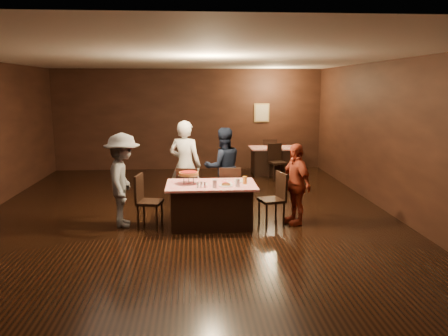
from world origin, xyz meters
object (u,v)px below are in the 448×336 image
(chair_back_near, at_px, (277,162))
(back_table, at_px, (273,161))
(pizza_stand, at_px, (189,174))
(glass_front_left, at_px, (215,184))
(chair_far_left, at_px, (189,190))
(main_table, at_px, (211,205))
(chair_end_right, at_px, (272,199))
(glass_front_right, at_px, (238,183))
(chair_back_far, at_px, (269,154))
(plate_empty, at_px, (241,181))
(diner_grey_knit, at_px, (123,180))
(diner_white_jacket, at_px, (185,165))
(chair_far_right, at_px, (230,190))
(glass_amber, at_px, (245,180))
(diner_red_shirt, at_px, (295,184))
(diner_navy_hoodie, at_px, (223,167))
(chair_end_left, at_px, (150,201))

(chair_back_near, bearing_deg, back_table, 75.67)
(pizza_stand, distance_m, glass_front_left, 0.58)
(chair_far_left, bearing_deg, glass_front_left, 125.77)
(main_table, xyz_separation_m, chair_end_right, (1.10, 0.00, 0.09))
(chair_far_left, xyz_separation_m, chair_back_near, (2.36, 3.19, 0.00))
(pizza_stand, xyz_separation_m, glass_front_right, (0.85, -0.30, -0.11))
(chair_back_far, distance_m, plate_empty, 5.29)
(main_table, relative_size, glass_front_right, 11.43)
(diner_grey_knit, bearing_deg, chair_end_right, -96.01)
(back_table, height_order, plate_empty, plate_empty)
(diner_white_jacket, bearing_deg, chair_far_left, 122.82)
(diner_white_jacket, xyz_separation_m, diner_grey_knit, (-1.09, -1.04, -0.07))
(chair_far_right, height_order, diner_grey_knit, diner_grey_knit)
(glass_front_left, distance_m, glass_amber, 0.60)
(diner_red_shirt, bearing_deg, chair_end_right, -107.42)
(main_table, relative_size, diner_white_jacket, 0.88)
(chair_end_right, bearing_deg, glass_front_left, -88.50)
(diner_white_jacket, xyz_separation_m, glass_amber, (1.08, -1.18, -0.07))
(glass_front_right, relative_size, glass_amber, 1.00)
(diner_navy_hoodie, bearing_deg, chair_far_left, 25.77)
(diner_white_jacket, relative_size, glass_amber, 13.02)
(chair_far_left, bearing_deg, plate_empty, 160.30)
(chair_end_left, xyz_separation_m, diner_navy_hoodie, (1.40, 1.31, 0.35))
(chair_back_near, bearing_deg, chair_end_left, -142.13)
(chair_back_far, distance_m, pizza_stand, 5.72)
(chair_far_right, bearing_deg, diner_white_jacket, -18.98)
(chair_back_near, height_order, glass_front_right, chair_back_near)
(chair_end_left, relative_size, diner_grey_knit, 0.56)
(glass_front_left, relative_size, glass_amber, 1.00)
(chair_back_near, bearing_deg, chair_far_left, -140.78)
(diner_white_jacket, relative_size, pizza_stand, 4.80)
(diner_white_jacket, bearing_deg, chair_end_right, 165.01)
(chair_far_right, height_order, diner_navy_hoodie, diner_navy_hoodie)
(pizza_stand, distance_m, glass_amber, 1.01)
(chair_end_left, xyz_separation_m, chair_end_right, (2.20, 0.00, 0.00))
(chair_back_far, xyz_separation_m, glass_amber, (-1.36, -5.29, 0.37))
(chair_back_near, relative_size, pizza_stand, 2.50)
(chair_end_right, distance_m, plate_empty, 0.65)
(chair_back_near, relative_size, glass_front_right, 6.79)
(chair_far_right, bearing_deg, chair_far_left, 4.26)
(diner_navy_hoodie, relative_size, diner_grey_knit, 0.98)
(chair_end_right, bearing_deg, main_table, -104.45)
(main_table, height_order, chair_back_near, chair_back_near)
(chair_end_right, relative_size, diner_white_jacket, 0.52)
(back_table, relative_size, pizza_stand, 3.42)
(chair_far_left, xyz_separation_m, diner_grey_knit, (-1.17, -0.66, 0.37))
(chair_back_near, distance_m, glass_amber, 4.23)
(chair_end_left, distance_m, chair_end_right, 2.20)
(chair_end_left, xyz_separation_m, chair_back_far, (3.06, 5.24, 0.00))
(back_table, bearing_deg, glass_front_right, -107.12)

